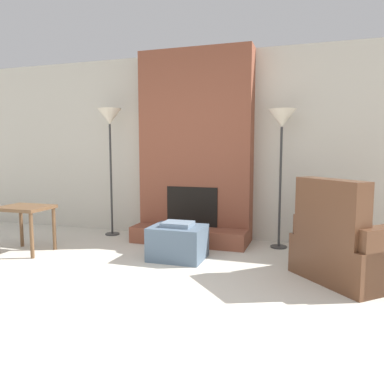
{
  "coord_description": "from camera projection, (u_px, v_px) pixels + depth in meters",
  "views": [
    {
      "loc": [
        1.55,
        -2.19,
        1.26
      ],
      "look_at": [
        0.0,
        2.62,
        0.69
      ],
      "focal_mm": 35.0,
      "sensor_mm": 36.0,
      "label": 1
    }
  ],
  "objects": [
    {
      "name": "ground_plane",
      "position": [
        81.0,
        326.0,
        2.69
      ],
      "size": [
        24.0,
        24.0,
        0.0
      ],
      "primitive_type": "plane",
      "color": "beige"
    },
    {
      "name": "wall_back",
      "position": [
        200.0,
        147.0,
        5.36
      ],
      "size": [
        7.9,
        0.06,
        2.6
      ],
      "primitive_type": "cube",
      "color": "beige",
      "rests_on": "ground_plane"
    },
    {
      "name": "fireplace",
      "position": [
        195.0,
        154.0,
        5.16
      ],
      "size": [
        1.57,
        0.68,
        2.6
      ],
      "color": "brown",
      "rests_on": "ground_plane"
    },
    {
      "name": "ottoman",
      "position": [
        178.0,
        242.0,
        4.31
      ],
      "size": [
        0.61,
        0.5,
        0.43
      ],
      "color": "slate",
      "rests_on": "ground_plane"
    },
    {
      "name": "armchair",
      "position": [
        351.0,
        250.0,
        3.62
      ],
      "size": [
        1.3,
        1.3,
        0.99
      ],
      "rotation": [
        0.0,
        0.0,
        2.31
      ],
      "color": "brown",
      "rests_on": "ground_plane"
    },
    {
      "name": "side_table",
      "position": [
        25.0,
        214.0,
        4.57
      ],
      "size": [
        0.59,
        0.48,
        0.57
      ],
      "color": "brown",
      "rests_on": "ground_plane"
    },
    {
      "name": "floor_lamp_left",
      "position": [
        110.0,
        123.0,
        5.39
      ],
      "size": [
        0.34,
        0.34,
        1.85
      ],
      "color": "#333333",
      "rests_on": "ground_plane"
    },
    {
      "name": "floor_lamp_right",
      "position": [
        282.0,
        125.0,
        4.66
      ],
      "size": [
        0.34,
        0.34,
        1.76
      ],
      "color": "#333333",
      "rests_on": "ground_plane"
    }
  ]
}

